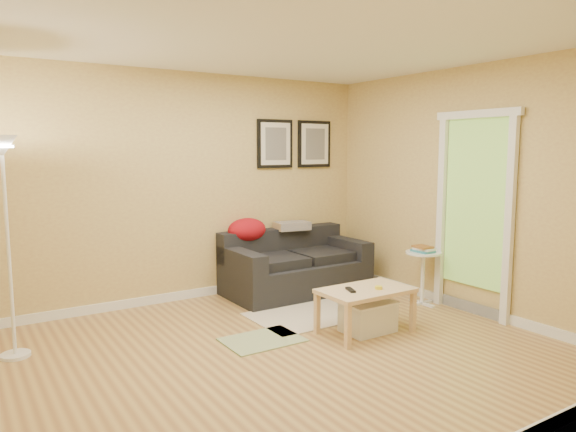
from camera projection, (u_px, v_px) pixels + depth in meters
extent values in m
plane|color=tan|center=(288.00, 351.00, 4.59)|extent=(4.50, 4.50, 0.00)
plane|color=white|center=(288.00, 41.00, 4.26)|extent=(4.50, 4.50, 0.00)
plane|color=#D4BD6D|center=(194.00, 187.00, 6.10)|extent=(4.50, 0.00, 4.50)
plane|color=#D4BD6D|center=(495.00, 233.00, 2.76)|extent=(4.50, 0.00, 4.50)
plane|color=#D4BD6D|center=(466.00, 190.00, 5.63)|extent=(0.00, 4.00, 4.00)
cube|color=white|center=(197.00, 293.00, 6.24)|extent=(4.50, 0.02, 0.10)
cube|color=white|center=(460.00, 304.00, 5.79)|extent=(0.02, 4.00, 0.10)
cube|color=beige|center=(311.00, 315.00, 5.58)|extent=(1.25, 0.85, 0.01)
cube|color=#668C4C|center=(262.00, 340.00, 4.84)|extent=(0.70, 0.50, 0.01)
cube|color=black|center=(350.00, 290.00, 4.91)|extent=(0.10, 0.17, 0.02)
cylinder|color=yellow|center=(379.00, 288.00, 4.97)|extent=(0.07, 0.07, 0.03)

